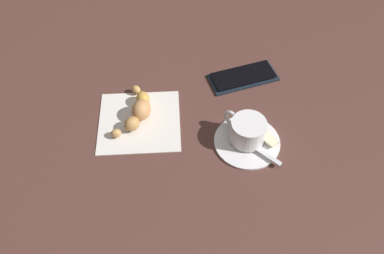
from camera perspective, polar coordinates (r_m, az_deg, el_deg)
name	(u,v)px	position (r m, az deg, el deg)	size (l,w,h in m)	color
ground_plane	(194,129)	(0.80, 0.23, -0.33)	(1.80, 1.80, 0.00)	#502F29
saucer	(247,141)	(0.78, 7.97, -2.03)	(0.13, 0.13, 0.01)	white
espresso_cup	(247,130)	(0.76, 7.98, -0.46)	(0.09, 0.07, 0.05)	white
teaspoon	(246,141)	(0.77, 7.81, -2.04)	(0.11, 0.07, 0.01)	silver
sugar_packet	(264,133)	(0.79, 10.35, -0.93)	(0.06, 0.02, 0.01)	beige
napkin	(139,122)	(0.81, -7.64, 0.74)	(0.17, 0.16, 0.00)	silver
croissant	(138,110)	(0.81, -7.75, 2.40)	(0.07, 0.15, 0.04)	tan
cell_phone	(243,77)	(0.90, 7.40, 7.22)	(0.16, 0.13, 0.01)	#18232E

